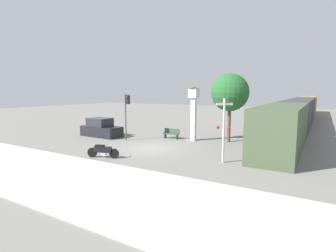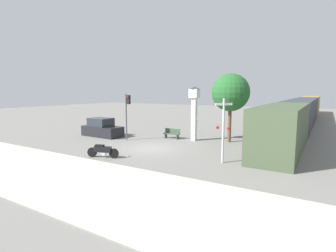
{
  "view_description": "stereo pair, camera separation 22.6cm",
  "coord_description": "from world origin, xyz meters",
  "px_view_note": "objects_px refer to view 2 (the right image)",
  "views": [
    {
      "loc": [
        11.26,
        -16.54,
        4.43
      ],
      "look_at": [
        1.45,
        0.09,
        1.85
      ],
      "focal_mm": 28.0,
      "sensor_mm": 36.0,
      "label": 1
    },
    {
      "loc": [
        11.45,
        -16.42,
        4.43
      ],
      "look_at": [
        1.45,
        0.09,
        1.85
      ],
      "focal_mm": 28.0,
      "sensor_mm": 36.0,
      "label": 2
    }
  ],
  "objects_px": {
    "bench": "(172,133)",
    "railroad_crossing_signal": "(223,128)",
    "street_tree": "(231,93)",
    "freight_train": "(303,112)",
    "parked_car": "(102,129)",
    "motorcycle": "(103,151)",
    "clock_tower": "(194,106)",
    "traffic_light": "(127,109)"
  },
  "relations": [
    {
      "from": "clock_tower",
      "to": "parked_car",
      "type": "relative_size",
      "value": 1.13
    },
    {
      "from": "railroad_crossing_signal",
      "to": "freight_train",
      "type": "bearing_deg",
      "value": 83.66
    },
    {
      "from": "clock_tower",
      "to": "parked_car",
      "type": "height_order",
      "value": "clock_tower"
    },
    {
      "from": "railroad_crossing_signal",
      "to": "parked_car",
      "type": "xyz_separation_m",
      "value": [
        -13.49,
        3.15,
        -1.42
      ]
    },
    {
      "from": "motorcycle",
      "to": "bench",
      "type": "relative_size",
      "value": 1.33
    },
    {
      "from": "street_tree",
      "to": "freight_train",
      "type": "bearing_deg",
      "value": 75.46
    },
    {
      "from": "railroad_crossing_signal",
      "to": "parked_car",
      "type": "distance_m",
      "value": 13.92
    },
    {
      "from": "parked_car",
      "to": "railroad_crossing_signal",
      "type": "bearing_deg",
      "value": -10.61
    },
    {
      "from": "clock_tower",
      "to": "railroad_crossing_signal",
      "type": "xyz_separation_m",
      "value": [
        4.75,
        -5.82,
        -0.97
      ]
    },
    {
      "from": "motorcycle",
      "to": "parked_car",
      "type": "distance_m",
      "value": 8.7
    },
    {
      "from": "freight_train",
      "to": "railroad_crossing_signal",
      "type": "xyz_separation_m",
      "value": [
        -2.67,
        -24.02,
        0.47
      ]
    },
    {
      "from": "clock_tower",
      "to": "traffic_light",
      "type": "xyz_separation_m",
      "value": [
        -5.16,
        -3.01,
        -0.27
      ]
    },
    {
      "from": "street_tree",
      "to": "bench",
      "type": "xyz_separation_m",
      "value": [
        -5.14,
        -1.16,
        -3.8
      ]
    },
    {
      "from": "clock_tower",
      "to": "freight_train",
      "type": "distance_m",
      "value": 19.71
    },
    {
      "from": "clock_tower",
      "to": "traffic_light",
      "type": "height_order",
      "value": "clock_tower"
    },
    {
      "from": "street_tree",
      "to": "bench",
      "type": "relative_size",
      "value": 3.71
    },
    {
      "from": "street_tree",
      "to": "traffic_light",
      "type": "bearing_deg",
      "value": -153.84
    },
    {
      "from": "motorcycle",
      "to": "street_tree",
      "type": "xyz_separation_m",
      "value": [
        5.49,
        9.73,
        3.82
      ]
    },
    {
      "from": "freight_train",
      "to": "motorcycle",
      "type": "bearing_deg",
      "value": -110.27
    },
    {
      "from": "clock_tower",
      "to": "bench",
      "type": "height_order",
      "value": "clock_tower"
    },
    {
      "from": "motorcycle",
      "to": "bench",
      "type": "xyz_separation_m",
      "value": [
        0.35,
        8.57,
        0.02
      ]
    },
    {
      "from": "traffic_light",
      "to": "railroad_crossing_signal",
      "type": "relative_size",
      "value": 1.05
    },
    {
      "from": "motorcycle",
      "to": "freight_train",
      "type": "height_order",
      "value": "freight_train"
    },
    {
      "from": "clock_tower",
      "to": "railroad_crossing_signal",
      "type": "relative_size",
      "value": 1.21
    },
    {
      "from": "clock_tower",
      "to": "street_tree",
      "type": "distance_m",
      "value": 3.31
    },
    {
      "from": "bench",
      "to": "motorcycle",
      "type": "bearing_deg",
      "value": -92.34
    },
    {
      "from": "motorcycle",
      "to": "traffic_light",
      "type": "xyz_separation_m",
      "value": [
        -2.63,
        5.74,
        2.4
      ]
    },
    {
      "from": "traffic_light",
      "to": "street_tree",
      "type": "bearing_deg",
      "value": 26.16
    },
    {
      "from": "clock_tower",
      "to": "traffic_light",
      "type": "distance_m",
      "value": 5.98
    },
    {
      "from": "street_tree",
      "to": "parked_car",
      "type": "height_order",
      "value": "street_tree"
    },
    {
      "from": "street_tree",
      "to": "parked_car",
      "type": "distance_m",
      "value": 12.74
    },
    {
      "from": "motorcycle",
      "to": "railroad_crossing_signal",
      "type": "height_order",
      "value": "railroad_crossing_signal"
    },
    {
      "from": "freight_train",
      "to": "parked_car",
      "type": "height_order",
      "value": "freight_train"
    },
    {
      "from": "street_tree",
      "to": "motorcycle",
      "type": "bearing_deg",
      "value": -119.43
    },
    {
      "from": "motorcycle",
      "to": "traffic_light",
      "type": "bearing_deg",
      "value": 95.27
    },
    {
      "from": "traffic_light",
      "to": "parked_car",
      "type": "relative_size",
      "value": 0.98
    },
    {
      "from": "clock_tower",
      "to": "railroad_crossing_signal",
      "type": "distance_m",
      "value": 7.57
    },
    {
      "from": "traffic_light",
      "to": "railroad_crossing_signal",
      "type": "distance_m",
      "value": 10.32
    },
    {
      "from": "parked_car",
      "to": "clock_tower",
      "type": "bearing_deg",
      "value": 19.51
    },
    {
      "from": "bench",
      "to": "railroad_crossing_signal",
      "type": "bearing_deg",
      "value": -39.07
    },
    {
      "from": "railroad_crossing_signal",
      "to": "bench",
      "type": "relative_size",
      "value": 2.5
    },
    {
      "from": "clock_tower",
      "to": "traffic_light",
      "type": "bearing_deg",
      "value": -149.72
    }
  ]
}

